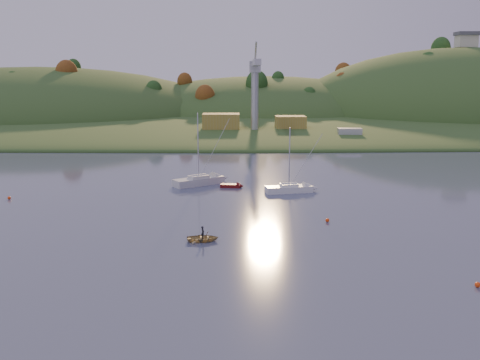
{
  "coord_description": "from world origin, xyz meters",
  "views": [
    {
      "loc": [
        -4.52,
        -37.72,
        18.8
      ],
      "look_at": [
        -3.49,
        36.67,
        4.04
      ],
      "focal_mm": 40.0,
      "sensor_mm": 36.0,
      "label": 1
    }
  ],
  "objects_px": {
    "red_tender": "(235,186)",
    "sailboat_near": "(199,180)",
    "sailboat_far": "(289,188)",
    "canoe": "(203,238)"
  },
  "relations": [
    {
      "from": "sailboat_far",
      "to": "red_tender",
      "type": "height_order",
      "value": "sailboat_far"
    },
    {
      "from": "red_tender",
      "to": "sailboat_near",
      "type": "bearing_deg",
      "value": 168.17
    },
    {
      "from": "sailboat_near",
      "to": "red_tender",
      "type": "bearing_deg",
      "value": -53.78
    },
    {
      "from": "sailboat_near",
      "to": "red_tender",
      "type": "relative_size",
      "value": 3.06
    },
    {
      "from": "sailboat_far",
      "to": "canoe",
      "type": "distance_m",
      "value": 28.53
    },
    {
      "from": "sailboat_near",
      "to": "sailboat_far",
      "type": "height_order",
      "value": "sailboat_near"
    },
    {
      "from": "sailboat_far",
      "to": "canoe",
      "type": "xyz_separation_m",
      "value": [
        -12.53,
        -25.63,
        -0.32
      ]
    },
    {
      "from": "canoe",
      "to": "red_tender",
      "type": "distance_m",
      "value": 29.81
    },
    {
      "from": "sailboat_near",
      "to": "sailboat_far",
      "type": "bearing_deg",
      "value": -56.52
    },
    {
      "from": "sailboat_far",
      "to": "red_tender",
      "type": "distance_m",
      "value": 9.58
    }
  ]
}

